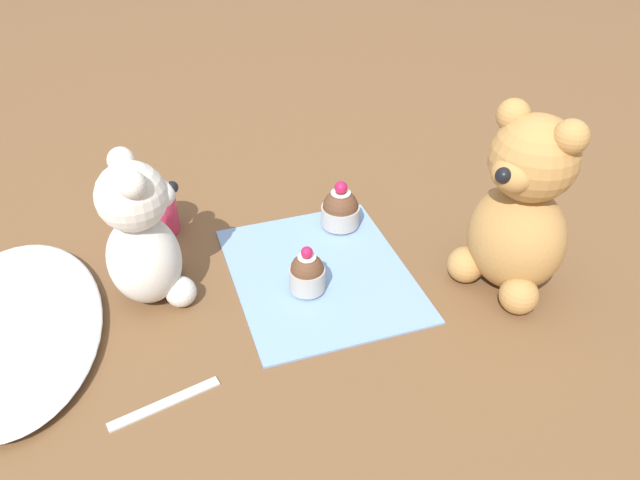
{
  "coord_description": "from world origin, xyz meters",
  "views": [
    {
      "loc": [
        -0.6,
        0.2,
        0.52
      ],
      "look_at": [
        0.0,
        0.0,
        0.06
      ],
      "focal_mm": 35.0,
      "sensor_mm": 36.0,
      "label": 1
    }
  ],
  "objects_px": {
    "cupcake_near_cream_bear": "(307,273)",
    "teddy_bear_tan": "(520,211)",
    "juice_glass": "(156,213)",
    "teaspoon": "(165,403)",
    "teddy_bear_cream": "(142,237)",
    "cupcake_near_tan_bear": "(340,210)"
  },
  "relations": [
    {
      "from": "teddy_bear_cream",
      "to": "juice_glass",
      "type": "bearing_deg",
      "value": -16.44
    },
    {
      "from": "teaspoon",
      "to": "cupcake_near_cream_bear",
      "type": "bearing_deg",
      "value": -160.47
    },
    {
      "from": "teddy_bear_cream",
      "to": "teaspoon",
      "type": "distance_m",
      "value": 0.2
    },
    {
      "from": "cupcake_near_tan_bear",
      "to": "juice_glass",
      "type": "height_order",
      "value": "cupcake_near_tan_bear"
    },
    {
      "from": "cupcake_near_tan_bear",
      "to": "teddy_bear_tan",
      "type": "bearing_deg",
      "value": -139.43
    },
    {
      "from": "cupcake_near_cream_bear",
      "to": "teddy_bear_tan",
      "type": "bearing_deg",
      "value": -104.41
    },
    {
      "from": "cupcake_near_cream_bear",
      "to": "teddy_bear_cream",
      "type": "bearing_deg",
      "value": 72.73
    },
    {
      "from": "juice_glass",
      "to": "cupcake_near_cream_bear",
      "type": "bearing_deg",
      "value": -140.4
    },
    {
      "from": "teddy_bear_cream",
      "to": "cupcake_near_cream_bear",
      "type": "relative_size",
      "value": 3.03
    },
    {
      "from": "cupcake_near_cream_bear",
      "to": "teaspoon",
      "type": "height_order",
      "value": "cupcake_near_cream_bear"
    },
    {
      "from": "teddy_bear_cream",
      "to": "teaspoon",
      "type": "bearing_deg",
      "value": 169.99
    },
    {
      "from": "cupcake_near_tan_bear",
      "to": "teaspoon",
      "type": "distance_m",
      "value": 0.38
    },
    {
      "from": "teddy_bear_cream",
      "to": "cupcake_near_cream_bear",
      "type": "distance_m",
      "value": 0.2
    },
    {
      "from": "teddy_bear_cream",
      "to": "cupcake_near_tan_bear",
      "type": "relative_size",
      "value": 2.75
    },
    {
      "from": "teddy_bear_cream",
      "to": "juice_glass",
      "type": "xyz_separation_m",
      "value": [
        0.14,
        -0.02,
        -0.06
      ]
    },
    {
      "from": "cupcake_near_tan_bear",
      "to": "juice_glass",
      "type": "xyz_separation_m",
      "value": [
        0.07,
        0.25,
        -0.0
      ]
    },
    {
      "from": "juice_glass",
      "to": "teaspoon",
      "type": "height_order",
      "value": "juice_glass"
    },
    {
      "from": "teddy_bear_cream",
      "to": "cupcake_near_cream_bear",
      "type": "bearing_deg",
      "value": -114.4
    },
    {
      "from": "cupcake_near_tan_bear",
      "to": "juice_glass",
      "type": "bearing_deg",
      "value": 73.46
    },
    {
      "from": "teaspoon",
      "to": "juice_glass",
      "type": "bearing_deg",
      "value": -108.63
    },
    {
      "from": "juice_glass",
      "to": "teaspoon",
      "type": "bearing_deg",
      "value": 174.31
    },
    {
      "from": "teddy_bear_cream",
      "to": "cupcake_near_tan_bear",
      "type": "bearing_deg",
      "value": -83.92
    }
  ]
}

